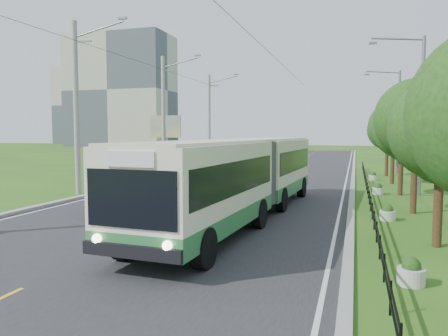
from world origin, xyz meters
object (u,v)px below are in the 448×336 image
at_px(tree_fourth, 403,133).
at_px(dump_truck, 152,176).
at_px(tree_fifth, 394,129).
at_px(streetlight_far, 397,118).
at_px(streetlight_mid, 419,110).
at_px(bus, 242,172).
at_px(pole_far, 209,120).
at_px(planter_front, 411,273).
at_px(planter_mid, 378,190).
at_px(tree_back, 388,132).
at_px(planter_far, 373,177).
at_px(billboard_right, 433,107).
at_px(tree_second, 442,135).
at_px(pole_mid, 164,115).
at_px(billboard_left, 165,130).
at_px(tree_third, 417,124).
at_px(pole_near, 77,107).
at_px(planter_near, 388,214).

relative_size(tree_fourth, dump_truck, 0.81).
height_order(tree_fifth, streetlight_far, streetlight_far).
distance_m(streetlight_mid, bus, 12.62).
distance_m(pole_far, planter_front, 39.15).
distance_m(tree_fifth, planter_mid, 7.21).
bearing_deg(tree_back, planter_far, -106.88).
xyz_separation_m(planter_far, billboard_right, (3.70, -2.00, 5.06)).
relative_size(tree_second, streetlight_mid, 0.58).
height_order(streetlight_mid, planter_mid, streetlight_mid).
height_order(tree_fifth, bus, tree_fifth).
bearing_deg(planter_mid, planter_far, 90.00).
distance_m(tree_second, dump_truck, 12.54).
bearing_deg(planter_mid, pole_mid, 157.46).
height_order(tree_fourth, billboard_left, tree_fourth).
bearing_deg(tree_back, billboard_right, -68.30).
distance_m(tree_second, tree_fifth, 18.00).
bearing_deg(dump_truck, tree_back, 64.18).
relative_size(pole_far, planter_front, 14.93).
xyz_separation_m(pole_mid, tree_fourth, (18.12, -6.86, -1.51)).
bearing_deg(billboard_right, pole_mid, 177.22).
relative_size(tree_fourth, streetlight_mid, 0.60).
xyz_separation_m(tree_third, streetlight_mid, (0.79, 5.86, 0.92)).
height_order(tree_fifth, planter_far, tree_fifth).
height_order(pole_far, planter_mid, pole_far).
bearing_deg(streetlight_mid, pole_mid, 159.68).
xyz_separation_m(pole_near, pole_far, (0.00, 24.00, 0.00)).
bearing_deg(streetlight_far, tree_fourth, -93.25).
bearing_deg(pole_mid, streetlight_mid, -20.32).
bearing_deg(streetlight_far, planter_front, -93.89).
distance_m(planter_mid, dump_truck, 13.40).
distance_m(pole_mid, planter_far, 17.56).
distance_m(pole_near, streetlight_mid, 19.56).
bearing_deg(pole_far, bus, -68.81).
relative_size(pole_mid, bus, 0.59).
xyz_separation_m(streetlight_far, planter_near, (-2.04, -22.00, -4.62)).
bearing_deg(tree_back, billboard_left, -173.69).
bearing_deg(streetlight_far, billboard_left, -168.77).
bearing_deg(bus, streetlight_mid, 53.65).
bearing_deg(pole_mid, pole_near, -90.00).
bearing_deg(tree_back, planter_near, -93.57).
bearing_deg(pole_near, pole_mid, 90.00).
height_order(tree_back, planter_front, tree_back).
relative_size(tree_fifth, planter_far, 8.66).
xyz_separation_m(tree_second, billboard_left, (-19.36, 21.86, 0.35)).
bearing_deg(billboard_right, tree_second, -97.79).
xyz_separation_m(tree_back, streetlight_far, (0.79, 1.86, 1.25)).
height_order(pole_mid, dump_truck, pole_mid).
height_order(pole_near, planter_front, pole_near).
distance_m(pole_far, billboard_right, 24.33).
relative_size(tree_second, planter_far, 7.91).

